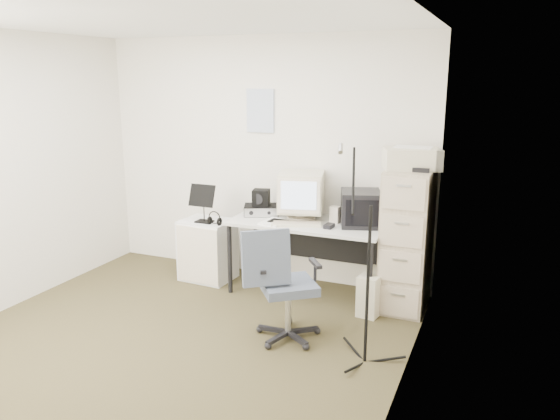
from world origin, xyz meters
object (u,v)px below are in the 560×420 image
at_px(filing_cabinet, 407,240).
at_px(desk, 307,257).
at_px(office_chair, 288,284).
at_px(side_cart, 208,250).

distance_m(filing_cabinet, desk, 0.99).
height_order(desk, office_chair, office_chair).
distance_m(filing_cabinet, office_chair, 1.27).
height_order(filing_cabinet, desk, filing_cabinet).
relative_size(desk, side_cart, 2.35).
distance_m(filing_cabinet, side_cart, 2.07).
bearing_deg(desk, side_cart, -177.65).
height_order(filing_cabinet, office_chair, filing_cabinet).
bearing_deg(side_cart, desk, 5.55).
bearing_deg(desk, office_chair, -78.88).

